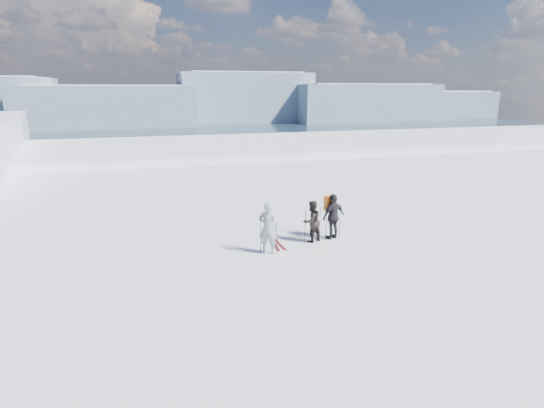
{
  "coord_description": "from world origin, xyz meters",
  "views": [
    {
      "loc": [
        -5.73,
        -9.39,
        5.41
      ],
      "look_at": [
        -2.14,
        3.0,
        1.9
      ],
      "focal_mm": 28.0,
      "sensor_mm": 36.0,
      "label": 1
    }
  ],
  "objects_px": {
    "skier_grey": "(268,228)",
    "skis_loose": "(276,242)",
    "skier_dark": "(312,221)",
    "skier_pack": "(333,216)"
  },
  "relations": [
    {
      "from": "skier_dark",
      "to": "skier_pack",
      "type": "distance_m",
      "value": 0.9
    },
    {
      "from": "skier_dark",
      "to": "skis_loose",
      "type": "height_order",
      "value": "skier_dark"
    },
    {
      "from": "skier_grey",
      "to": "skier_dark",
      "type": "xyz_separation_m",
      "value": [
        1.82,
        0.64,
        -0.13
      ]
    },
    {
      "from": "skier_pack",
      "to": "skis_loose",
      "type": "bearing_deg",
      "value": -23.77
    },
    {
      "from": "skier_pack",
      "to": "skier_dark",
      "type": "bearing_deg",
      "value": -14.38
    },
    {
      "from": "skier_grey",
      "to": "skis_loose",
      "type": "distance_m",
      "value": 1.35
    },
    {
      "from": "skier_pack",
      "to": "skis_loose",
      "type": "xyz_separation_m",
      "value": [
        -2.18,
        0.16,
        -0.84
      ]
    },
    {
      "from": "skier_grey",
      "to": "skier_dark",
      "type": "distance_m",
      "value": 1.93
    },
    {
      "from": "skier_dark",
      "to": "skier_grey",
      "type": "bearing_deg",
      "value": -0.5
    },
    {
      "from": "skier_grey",
      "to": "skis_loose",
      "type": "height_order",
      "value": "skier_grey"
    }
  ]
}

